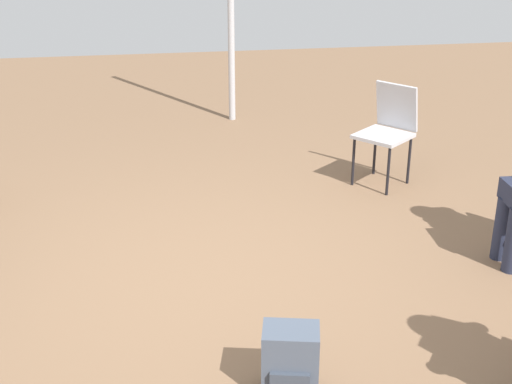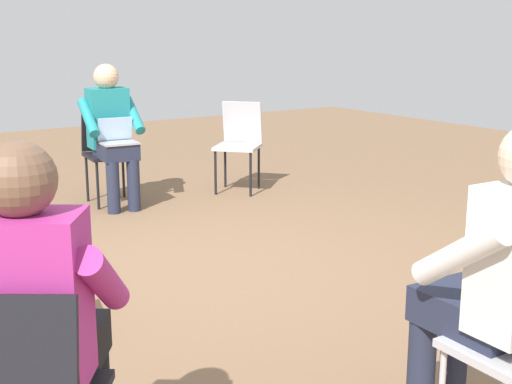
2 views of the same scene
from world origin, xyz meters
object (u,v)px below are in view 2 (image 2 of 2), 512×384
(backpack_near_laptop_user, at_px, (43,304))
(person_in_white, at_px, (500,273))
(chair_west, at_px, (107,148))
(person_in_magenta, at_px, (39,312))
(chair_northwest, at_px, (239,140))
(person_with_laptop, at_px, (112,128))

(backpack_near_laptop_user, bearing_deg, person_in_white, 28.40)
(chair_west, bearing_deg, person_in_magenta, 70.59)
(chair_west, xyz_separation_m, person_in_white, (4.47, -0.34, 0.20))
(person_in_white, distance_m, person_in_magenta, 1.57)
(chair_northwest, bearing_deg, person_with_laptop, 42.68)
(backpack_near_laptop_user, bearing_deg, person_with_laptop, 149.60)
(person_with_laptop, relative_size, person_in_magenta, 1.00)
(chair_west, relative_size, person_with_laptop, 0.69)
(person_with_laptop, xyz_separation_m, person_in_magenta, (3.74, -1.79, 0.00))
(person_in_white, height_order, backpack_near_laptop_user, person_in_white)
(chair_west, xyz_separation_m, person_with_laptop, (0.17, -0.02, 0.20))
(person_in_white, relative_size, backpack_near_laptop_user, 3.44)
(person_in_magenta, relative_size, backpack_near_laptop_user, 3.44)
(chair_northwest, relative_size, person_with_laptop, 0.69)
(chair_west, distance_m, person_with_laptop, 0.26)
(chair_west, relative_size, backpack_near_laptop_user, 2.36)
(chair_west, xyz_separation_m, person_in_magenta, (3.91, -1.81, 0.20))
(person_in_white, distance_m, backpack_near_laptop_user, 2.28)
(chair_northwest, distance_m, backpack_near_laptop_user, 3.48)
(chair_northwest, bearing_deg, backpack_near_laptop_user, 87.56)
(person_in_magenta, distance_m, backpack_near_laptop_user, 1.55)
(person_in_magenta, height_order, backpack_near_laptop_user, person_in_magenta)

